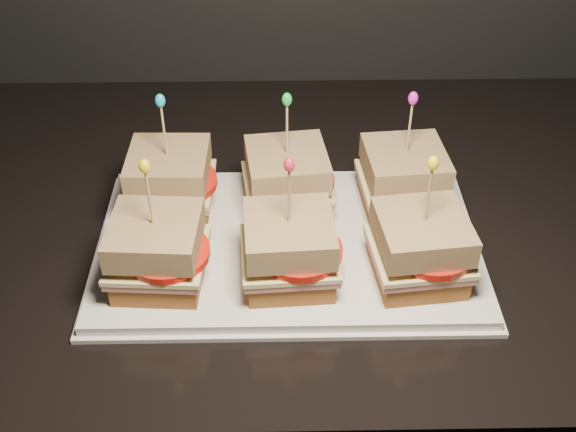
{
  "coord_description": "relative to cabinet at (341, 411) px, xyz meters",
  "views": [
    {
      "loc": [
        -0.8,
        0.89,
        1.48
      ],
      "look_at": [
        -0.79,
        1.56,
        0.94
      ],
      "focal_mm": 45.0,
      "sensor_mm": 36.0,
      "label": 1
    }
  ],
  "objects": [
    {
      "name": "sandwich_0_ham",
      "position": [
        -0.24,
        -0.03,
        0.51
      ],
      "size": [
        0.11,
        0.1,
        0.01
      ],
      "primitive_type": "cube",
      "rotation": [
        0.0,
        0.0,
        -0.02
      ],
      "color": "#B8695D",
      "rests_on": "sandwich_0_bread_bot"
    },
    {
      "name": "sandwich_2_cheese",
      "position": [
        0.05,
        -0.03,
        0.52
      ],
      "size": [
        0.12,
        0.11,
        0.01
      ],
      "primitive_type": "cube",
      "rotation": [
        0.0,
        0.0,
        0.09
      ],
      "color": "#E6D88C",
      "rests_on": "sandwich_2_ham"
    },
    {
      "name": "sandwich_0_cheese",
      "position": [
        -0.24,
        -0.03,
        0.52
      ],
      "size": [
        0.11,
        0.11,
        0.01
      ],
      "primitive_type": "cube",
      "rotation": [
        0.0,
        0.0,
        -0.02
      ],
      "color": "#E6D88C",
      "rests_on": "sandwich_0_ham"
    },
    {
      "name": "sandwich_4_tomato",
      "position": [
        -0.08,
        -0.17,
        0.52
      ],
      "size": [
        0.1,
        0.1,
        0.01
      ],
      "primitive_type": "cylinder",
      "color": "red",
      "rests_on": "sandwich_4_cheese"
    },
    {
      "name": "sandwich_0_frill",
      "position": [
        -0.24,
        -0.03,
        0.64
      ],
      "size": [
        0.01,
        0.01,
        0.02
      ],
      "primitive_type": "ellipsoid",
      "color": "#13A6C3",
      "rests_on": "sandwich_0_pick"
    },
    {
      "name": "sandwich_1_cheese",
      "position": [
        -0.09,
        -0.03,
        0.52
      ],
      "size": [
        0.12,
        0.12,
        0.01
      ],
      "primitive_type": "cube",
      "rotation": [
        0.0,
        0.0,
        0.12
      ],
      "color": "#E6D88C",
      "rests_on": "sandwich_1_ham"
    },
    {
      "name": "platter",
      "position": [
        -0.09,
        -0.09,
        0.47
      ],
      "size": [
        0.46,
        0.29,
        0.02
      ],
      "primitive_type": "cube",
      "color": "white",
      "rests_on": "granite_slab"
    },
    {
      "name": "sandwich_3_pick",
      "position": [
        -0.24,
        -0.16,
        0.59
      ],
      "size": [
        0.0,
        0.0,
        0.09
      ],
      "primitive_type": "cylinder",
      "color": "tan",
      "rests_on": "sandwich_3_bread_top"
    },
    {
      "name": "sandwich_2_tomato",
      "position": [
        0.07,
        -0.03,
        0.52
      ],
      "size": [
        0.1,
        0.1,
        0.01
      ],
      "primitive_type": "cylinder",
      "color": "red",
      "rests_on": "sandwich_2_cheese"
    },
    {
      "name": "sandwich_4_ham",
      "position": [
        -0.09,
        -0.16,
        0.51
      ],
      "size": [
        0.11,
        0.11,
        0.01
      ],
      "primitive_type": "cube",
      "rotation": [
        0.0,
        0.0,
        0.06
      ],
      "color": "#B8695D",
      "rests_on": "sandwich_4_bread_bot"
    },
    {
      "name": "sandwich_4_cheese",
      "position": [
        -0.09,
        -0.16,
        0.52
      ],
      "size": [
        0.11,
        0.11,
        0.01
      ],
      "primitive_type": "cube",
      "rotation": [
        0.0,
        0.0,
        0.06
      ],
      "color": "#E6D88C",
      "rests_on": "sandwich_4_ham"
    },
    {
      "name": "sandwich_4_pick",
      "position": [
        -0.09,
        -0.16,
        0.59
      ],
      "size": [
        0.0,
        0.0,
        0.09
      ],
      "primitive_type": "cylinder",
      "color": "tan",
      "rests_on": "sandwich_4_bread_top"
    },
    {
      "name": "sandwich_4_bread_top",
      "position": [
        -0.09,
        -0.16,
        0.54
      ],
      "size": [
        0.1,
        0.1,
        0.03
      ],
      "primitive_type": "cube",
      "rotation": [
        0.0,
        0.0,
        0.06
      ],
      "color": "#512B0A",
      "rests_on": "sandwich_4_tomato"
    },
    {
      "name": "sandwich_2_bread_bot",
      "position": [
        0.05,
        -0.03,
        0.49
      ],
      "size": [
        0.1,
        0.1,
        0.03
      ],
      "primitive_type": "cube",
      "rotation": [
        0.0,
        0.0,
        0.09
      ],
      "color": "brown",
      "rests_on": "platter"
    },
    {
      "name": "sandwich_4_frill",
      "position": [
        -0.09,
        -0.16,
        0.64
      ],
      "size": [
        0.01,
        0.01,
        0.02
      ],
      "primitive_type": "ellipsoid",
      "color": "red",
      "rests_on": "sandwich_4_pick"
    },
    {
      "name": "sandwich_5_cheese",
      "position": [
        0.05,
        -0.16,
        0.52
      ],
      "size": [
        0.12,
        0.12,
        0.01
      ],
      "primitive_type": "cube",
      "rotation": [
        0.0,
        0.0,
        0.11
      ],
      "color": "#E6D88C",
      "rests_on": "sandwich_5_ham"
    },
    {
      "name": "sandwich_5_tomato",
      "position": [
        0.07,
        -0.17,
        0.52
      ],
      "size": [
        0.1,
        0.1,
        0.01
      ],
      "primitive_type": "cylinder",
      "color": "red",
      "rests_on": "sandwich_5_cheese"
    },
    {
      "name": "sandwich_1_bread_top",
      "position": [
        -0.09,
        -0.03,
        0.54
      ],
      "size": [
        0.11,
        0.11,
        0.03
      ],
      "primitive_type": "cube",
      "rotation": [
        0.0,
        0.0,
        0.12
      ],
      "color": "#512B0A",
      "rests_on": "sandwich_1_tomato"
    },
    {
      "name": "sandwich_3_ham",
      "position": [
        -0.24,
        -0.16,
        0.51
      ],
      "size": [
        0.11,
        0.11,
        0.01
      ],
      "primitive_type": "cube",
      "rotation": [
        0.0,
        0.0,
        -0.06
      ],
      "color": "#B8695D",
      "rests_on": "sandwich_3_bread_bot"
    },
    {
      "name": "sandwich_1_tomato",
      "position": [
        -0.08,
        -0.03,
        0.52
      ],
      "size": [
        0.1,
        0.1,
        0.01
      ],
      "primitive_type": "cylinder",
      "color": "red",
      "rests_on": "sandwich_1_cheese"
    },
    {
      "name": "sandwich_3_tomato",
      "position": [
        -0.23,
        -0.17,
        0.52
      ],
      "size": [
        0.1,
        0.1,
        0.01
      ],
      "primitive_type": "cylinder",
      "color": "red",
      "rests_on": "sandwich_3_cheese"
    },
    {
      "name": "sandwich_4_bread_bot",
      "position": [
        -0.09,
        -0.16,
        0.49
      ],
      "size": [
        0.1,
        0.1,
        0.03
      ],
      "primitive_type": "cube",
      "rotation": [
        0.0,
        0.0,
        0.06
      ],
      "color": "brown",
      "rests_on": "platter"
    },
    {
      "name": "sandwich_2_bread_top",
      "position": [
        0.05,
        -0.03,
        0.54
      ],
      "size": [
        0.11,
        0.11,
        0.03
      ],
      "primitive_type": "cube",
      "rotation": [
        0.0,
        0.0,
        0.09
      ],
      "color": "#512B0A",
      "rests_on": "sandwich_2_tomato"
    },
    {
      "name": "sandwich_1_ham",
      "position": [
        -0.09,
        -0.03,
        0.51
      ],
      "size": [
        0.12,
        0.11,
        0.01
      ],
      "primitive_type": "cube",
      "rotation": [
        0.0,
        0.0,
        0.12
      ],
      "color": "#B8695D",
      "rests_on": "sandwich_1_bread_bot"
    },
    {
      "name": "sandwich_2_pick",
      "position": [
        0.05,
        -0.03,
        0.59
      ],
      "size": [
        0.0,
        0.0,
        0.09
      ],
      "primitive_type": "cylinder",
      "color": "tan",
      "rests_on": "sandwich_2_bread_top"
    },
    {
      "name": "sandwich_5_ham",
      "position": [
        0.05,
        -0.16,
        0.51
      ],
      "size": [
        0.12,
        0.11,
        0.01
      ],
      "primitive_type": "cube",
      "rotation": [
        0.0,
        0.0,
        0.11
      ],
      "color": "#B8695D",
      "rests_on": "sandwich_5_bread_bot"
    },
    {
      "name": "sandwich_2_ham",
      "position": [
        0.05,
        -0.03,
        0.51
      ],
      "size": [
        0.11,
        0.11,
        0.01
      ],
      "primitive_type": "cube",
      "rotation": [
        0.0,
        0.0,
        0.09
      ],
      "color": "#B8695D",
      "rests_on": "sandwich_2_bread_bot"
    },
    {
      "name": "sandwich_0_bread_bot",
      "position": [
        -0.24,
        -0.03,
        0.49
      ],
      "size": [
        0.1,
        0.1,
        0.03
      ],
      "primitive_type": "cube",
      "rotation": [
        0.0,
        0.0,
        -0.02
      ],
      "color": "brown",
      "rests_on": "platter"
    },
    {
      "name": "sandwich_5_pick",
      "position": [
        0.05,
        -0.16,
        0.59
      ],
      "size": [
        0.0,
        0.0,
        0.09
      ],
      "primitive_type": "cylinder",
      "color": "tan",
      "rests_on": "sandwich_5_bread_top"
    },
    {
      "name": "sandwich_5_bread_bot",
      "position": [
        0.05,
        -0.16,
        0.49
      ],
      "size": [
        0.11,
        0.11,
        0.03
      ],
      "primitive_type": "cube",
      "rotation": [
        0.0,
        0.0,
        0.11
      ],
      "color": "brown",
      "rests_on": "platter"
    },
    {
      "name": "sandwich_1_pick",
      "position": [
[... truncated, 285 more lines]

